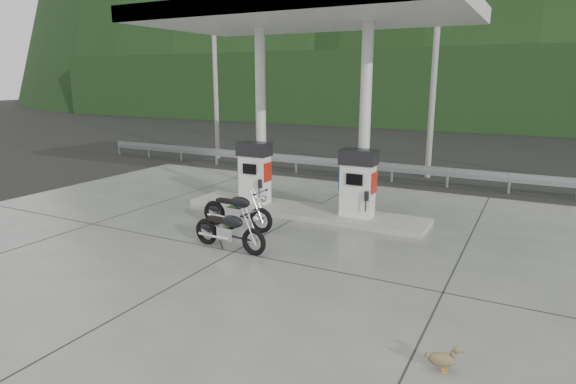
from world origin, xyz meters
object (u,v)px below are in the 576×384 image
at_px(gas_pump_right, 358,183).
at_px(motorcycle_left, 229,231).
at_px(motorcycle_right, 237,211).
at_px(gas_pump_left, 255,172).
at_px(duck, 442,360).

bearing_deg(gas_pump_right, motorcycle_left, -117.63).
relative_size(motorcycle_left, motorcycle_right, 0.95).
relative_size(gas_pump_left, motorcycle_right, 0.93).
xyz_separation_m(gas_pump_left, motorcycle_left, (1.42, -3.41, -0.61)).
distance_m(gas_pump_right, duck, 6.88).
distance_m(motorcycle_left, duck, 5.71).
distance_m(motorcycle_left, motorcycle_right, 1.55).
bearing_deg(motorcycle_left, gas_pump_right, 67.02).
bearing_deg(gas_pump_right, gas_pump_left, 180.00).
height_order(gas_pump_right, motorcycle_right, gas_pump_right).
relative_size(gas_pump_left, motorcycle_left, 0.98).
relative_size(gas_pump_left, duck, 4.06).
relative_size(gas_pump_right, motorcycle_left, 0.98).
distance_m(motorcycle_right, duck, 7.02).
xyz_separation_m(motorcycle_left, duck, (5.10, -2.55, -0.28)).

